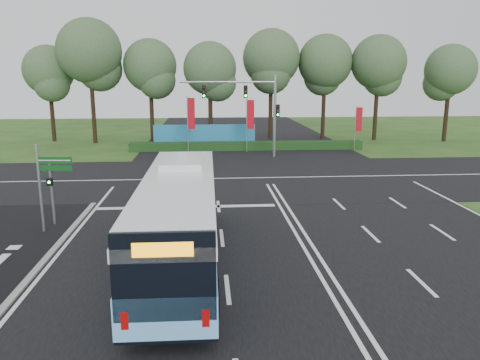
{
  "coord_description": "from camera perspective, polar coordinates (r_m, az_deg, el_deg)",
  "views": [
    {
      "loc": [
        -3.95,
        -19.22,
        6.91
      ],
      "look_at": [
        -2.36,
        2.0,
        2.15
      ],
      "focal_mm": 35.0,
      "sensor_mm": 36.0,
      "label": 1
    }
  ],
  "objects": [
    {
      "name": "ground",
      "position": [
        20.81,
        6.96,
        -6.89
      ],
      "size": [
        120.0,
        120.0,
        0.0
      ],
      "primitive_type": "plane",
      "color": "#284D19",
      "rests_on": "ground"
    },
    {
      "name": "road_main",
      "position": [
        20.8,
        6.96,
        -6.84
      ],
      "size": [
        20.0,
        120.0,
        0.04
      ],
      "primitive_type": "cube",
      "color": "black",
      "rests_on": "ground"
    },
    {
      "name": "road_cross",
      "position": [
        32.22,
        2.85,
        0.25
      ],
      "size": [
        120.0,
        14.0,
        0.05
      ],
      "primitive_type": "cube",
      "color": "black",
      "rests_on": "ground"
    },
    {
      "name": "kerb_strip",
      "position": [
        18.65,
        -23.57,
        -10.05
      ],
      "size": [
        0.25,
        18.0,
        0.12
      ],
      "primitive_type": "cube",
      "color": "gray",
      "rests_on": "ground"
    },
    {
      "name": "city_bus",
      "position": [
        17.44,
        -7.38,
        -4.56
      ],
      "size": [
        2.78,
        12.43,
        3.56
      ],
      "rotation": [
        0.0,
        0.0,
        -0.01
      ],
      "color": "#6CB8FA",
      "rests_on": "ground"
    },
    {
      "name": "pedestrian_signal",
      "position": [
        23.4,
        -22.0,
        -1.18
      ],
      "size": [
        0.26,
        0.41,
        3.13
      ],
      "rotation": [
        0.0,
        0.0,
        -0.07
      ],
      "color": "gray",
      "rests_on": "ground"
    },
    {
      "name": "street_sign",
      "position": [
        22.21,
        -22.5,
        0.25
      ],
      "size": [
        1.56,
        0.24,
        4.02
      ],
      "rotation": [
        0.0,
        0.0,
        -0.1
      ],
      "color": "gray",
      "rests_on": "ground"
    },
    {
      "name": "banner_flag_left",
      "position": [
        41.86,
        -6.09,
        7.61
      ],
      "size": [
        0.71,
        0.35,
        5.14
      ],
      "rotation": [
        0.0,
        0.0,
        -0.42
      ],
      "color": "gray",
      "rests_on": "ground"
    },
    {
      "name": "banner_flag_mid",
      "position": [
        42.8,
        1.16,
        7.58
      ],
      "size": [
        0.7,
        0.26,
        4.88
      ],
      "rotation": [
        0.0,
        0.0,
        -0.3
      ],
      "color": "gray",
      "rests_on": "ground"
    },
    {
      "name": "banner_flag_right",
      "position": [
        44.94,
        14.2,
        6.89
      ],
      "size": [
        0.58,
        0.27,
        4.17
      ],
      "rotation": [
        0.0,
        0.0,
        -0.39
      ],
      "color": "gray",
      "rests_on": "ground"
    },
    {
      "name": "traffic_light_gantry",
      "position": [
        40.01,
        1.71,
        9.38
      ],
      "size": [
        8.41,
        0.28,
        7.0
      ],
      "color": "gray",
      "rests_on": "ground"
    },
    {
      "name": "hedge",
      "position": [
        44.38,
        0.87,
        4.16
      ],
      "size": [
        22.0,
        1.2,
        0.8
      ],
      "primitive_type": "cube",
      "color": "#123312",
      "rests_on": "ground"
    },
    {
      "name": "blue_hoarding",
      "position": [
        46.59,
        -4.34,
        5.4
      ],
      "size": [
        10.0,
        0.3,
        2.2
      ],
      "primitive_type": "cube",
      "color": "teal",
      "rests_on": "ground"
    },
    {
      "name": "eucalyptus_row",
      "position": [
        50.48,
        -0.36,
        14.16
      ],
      "size": [
        47.21,
        8.72,
        12.64
      ],
      "color": "black",
      "rests_on": "ground"
    }
  ]
}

